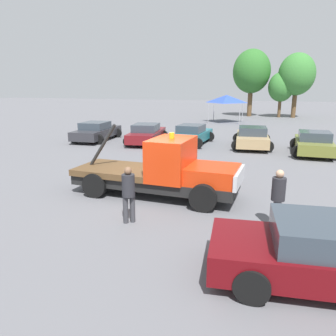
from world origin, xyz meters
TOP-DOWN VIEW (x-y plane):
  - ground_plane at (0.00, 0.00)m, footprint 160.00×160.00m
  - tow_truck at (0.36, -0.01)m, footprint 6.02×2.30m
  - person_near_truck at (4.17, -1.58)m, footprint 0.37×0.37m
  - person_at_hood at (0.14, -2.51)m, footprint 0.37×0.37m
  - parked_car_charcoal at (-8.27, 10.28)m, footprint 2.69×4.89m
  - parked_car_maroon at (-4.38, 10.27)m, footprint 2.86×4.95m
  - parked_car_teal at (-1.31, 10.77)m, footprint 2.52×4.55m
  - parked_car_tan at (2.64, 10.84)m, footprint 2.76×4.59m
  - parked_car_olive at (6.15, 9.67)m, footprint 2.50×4.25m
  - canopy_tent_blue at (-1.16, 25.42)m, footprint 3.31×3.31m
  - tree_left at (4.37, 33.28)m, footprint 3.08×3.08m
  - tree_center at (6.06, 33.28)m, footprint 4.32×4.32m
  - tree_right at (0.70, 33.67)m, footprint 4.67×4.67m

SIDE VIEW (x-z plane):
  - ground_plane at x=0.00m, z-range 0.00..0.00m
  - parked_car_teal at x=-1.31m, z-range -0.02..1.32m
  - parked_car_olive at x=6.15m, z-range -0.02..1.32m
  - parked_car_tan at x=2.64m, z-range -0.02..1.32m
  - parked_car_maroon at x=-4.38m, z-range -0.02..1.32m
  - parked_car_charcoal at x=-8.27m, z-range -0.02..1.32m
  - tow_truck at x=0.36m, z-range -0.35..2.17m
  - person_at_hood at x=0.14m, z-range 0.13..1.78m
  - person_near_truck at x=4.17m, z-range 0.13..1.79m
  - canopy_tent_blue at x=-1.16m, z-range 1.04..3.94m
  - tree_left at x=4.37m, z-range 0.94..6.44m
  - tree_center at x=6.06m, z-range 1.32..9.03m
  - tree_right at x=0.70m, z-range 1.43..9.77m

